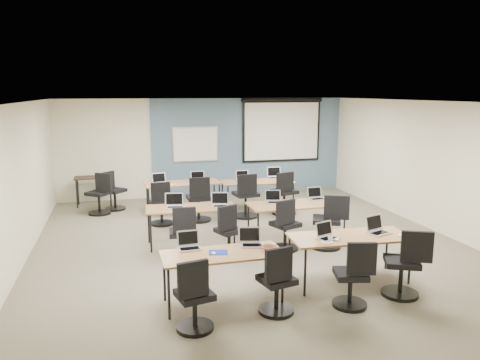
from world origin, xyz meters
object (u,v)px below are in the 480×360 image
object	(u,v)px
laptop_4	(175,204)
task_chair_4	(183,238)
laptop_9	(198,179)
laptop_6	(274,200)
laptop_10	(243,178)
task_chair_2	(353,280)
training_table_mid_right	(296,206)
task_chair_7	(328,226)
training_table_back_right	(258,183)
utility_table	(93,180)
task_chair_8	(161,207)
task_chair_11	(284,197)
task_chair_9	(199,203)
task_chair_5	(229,235)
task_chair_6	(285,229)
task_chair_0	(194,301)
task_chair_3	(405,269)
laptop_0	(189,244)
laptop_5	(221,203)
laptop_3	(377,229)
whiteboard	(195,144)
training_table_back_left	(183,184)
laptop_11	(275,175)
spare_chair_a	(113,194)
task_chair_1	(277,286)
laptop_2	(326,234)
projector_screen	(282,127)
training_table_front_right	(350,239)
laptop_8	(159,181)
spare_chair_b	(100,197)
training_table_mid_left	(191,210)
training_table_front_left	(223,256)
task_chair_10	(246,199)
laptop_1	(251,241)

from	to	relation	value
laptop_4	task_chair_4	xyz separation A→B (m)	(0.02, -0.87, -0.39)
task_chair_4	laptop_9	bearing A→B (deg)	81.52
laptop_6	laptop_10	distance (m)	2.40
task_chair_2	laptop_10	xyz separation A→B (m)	(-0.04, 5.57, 0.40)
training_table_mid_right	task_chair_7	bearing A→B (deg)	-60.07
training_table_back_right	utility_table	distance (m)	4.20
training_table_mid_right	task_chair_8	xyz separation A→B (m)	(-2.47, 1.68, -0.28)
task_chair_11	task_chair_9	bearing A→B (deg)	164.96
task_chair_5	task_chair_6	world-z (taller)	task_chair_6
task_chair_0	task_chair_3	world-z (taller)	task_chair_3
laptop_0	task_chair_5	xyz separation A→B (m)	(0.93, 1.54, -0.40)
task_chair_3	laptop_6	xyz separation A→B (m)	(-0.93, 3.04, 0.37)
task_chair_4	laptop_5	bearing A→B (deg)	46.93
laptop_3	task_chair_3	bearing A→B (deg)	-106.50
whiteboard	laptop_6	world-z (taller)	whiteboard
training_table_back_left	laptop_11	bearing A→B (deg)	-3.51
whiteboard	spare_chair_a	xyz separation A→B (m)	(-2.24, -1.05, -1.05)
task_chair_1	laptop_2	world-z (taller)	laptop_2
projector_screen	training_table_front_right	bearing A→B (deg)	-100.58
training_table_front_right	utility_table	distance (m)	7.29
task_chair_5	laptop_9	world-z (taller)	laptop_9
laptop_8	spare_chair_b	bearing A→B (deg)	152.79
training_table_mid_left	laptop_10	size ratio (longest dim) A/B	5.29
task_chair_1	task_chair_6	world-z (taller)	task_chair_6
task_chair_11	projector_screen	bearing A→B (deg)	55.00
training_table_front_left	laptop_2	xyz separation A→B (m)	(1.64, 0.24, 0.11)
task_chair_10	laptop_11	bearing A→B (deg)	34.31
laptop_9	utility_table	xyz separation A→B (m)	(-2.49, 1.25, -0.14)
laptop_3	laptop_8	size ratio (longest dim) A/B	1.02
training_table_front_left	laptop_10	xyz separation A→B (m)	(1.63, 5.00, 0.11)
training_table_front_left	training_table_mid_right	world-z (taller)	same
training_table_front_right	training_table_mid_right	world-z (taller)	same
training_table_front_right	task_chair_4	xyz separation A→B (m)	(-2.34, 1.59, -0.29)
task_chair_0	task_chair_10	world-z (taller)	task_chair_10
projector_screen	task_chair_10	bearing A→B (deg)	-124.71
laptop_6	spare_chair_b	bearing A→B (deg)	154.60
task_chair_11	training_table_front_right	bearing A→B (deg)	-113.00
task_chair_8	task_chair_11	distance (m)	2.91
whiteboard	laptop_4	size ratio (longest dim) A/B	3.69
laptop_11	laptop_5	bearing A→B (deg)	-123.78
task_chair_2	task_chair_9	distance (m)	4.92
training_table_mid_left	task_chair_6	size ratio (longest dim) A/B	1.71
task_chair_9	laptop_4	bearing A→B (deg)	-117.22
task_chair_0	task_chair_4	distance (m)	2.52
laptop_1	task_chair_7	bearing A→B (deg)	52.33
training_table_mid_left	laptop_9	world-z (taller)	laptop_9
laptop_1	task_chair_10	bearing A→B (deg)	89.77
projector_screen	laptop_1	size ratio (longest dim) A/B	7.54
whiteboard	task_chair_2	xyz separation A→B (m)	(0.92, -7.35, -1.06)
task_chair_2	laptop_8	xyz separation A→B (m)	(-2.08, 5.63, 0.40)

